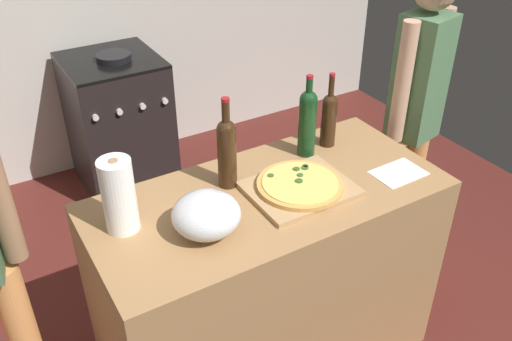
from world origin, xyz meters
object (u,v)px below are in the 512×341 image
(mixing_bowl, at_px, (206,215))
(person_in_red, at_px, (414,112))
(stove, at_px, (119,123))
(wine_bottle_clear, at_px, (307,120))
(wine_bottle_amber, at_px, (227,149))
(wine_bottle_green, at_px, (329,117))
(pizza, at_px, (300,184))
(paper_towel_roll, at_px, (119,196))

(mixing_bowl, bearing_deg, person_in_red, 13.24)
(stove, xyz_separation_m, person_in_red, (1.04, -1.57, 0.49))
(wine_bottle_clear, bearing_deg, stove, 102.30)
(mixing_bowl, relative_size, wine_bottle_amber, 0.64)
(wine_bottle_amber, bearing_deg, person_in_red, 4.19)
(mixing_bowl, height_order, stove, mixing_bowl)
(wine_bottle_green, bearing_deg, mixing_bowl, -159.19)
(person_in_red, bearing_deg, wine_bottle_amber, -175.81)
(wine_bottle_clear, relative_size, wine_bottle_green, 1.08)
(wine_bottle_clear, height_order, person_in_red, person_in_red)
(mixing_bowl, bearing_deg, stove, 82.17)
(pizza, height_order, person_in_red, person_in_red)
(wine_bottle_amber, bearing_deg, pizza, -39.66)
(pizza, xyz_separation_m, wine_bottle_green, (0.31, 0.24, 0.11))
(mixing_bowl, height_order, paper_towel_roll, paper_towel_roll)
(wine_bottle_green, distance_m, person_in_red, 0.57)
(pizza, xyz_separation_m, person_in_red, (0.87, 0.26, -0.02))
(paper_towel_roll, bearing_deg, pizza, -11.11)
(pizza, height_order, wine_bottle_clear, wine_bottle_clear)
(person_in_red, bearing_deg, paper_towel_roll, -175.14)
(pizza, bearing_deg, wine_bottle_green, 37.29)
(wine_bottle_clear, bearing_deg, pizza, -129.84)
(wine_bottle_amber, bearing_deg, paper_towel_roll, -173.52)
(wine_bottle_green, distance_m, stove, 1.77)
(pizza, bearing_deg, mixing_bowl, -174.32)
(wine_bottle_green, xyz_separation_m, person_in_red, (0.56, 0.02, -0.13))
(paper_towel_roll, relative_size, wine_bottle_amber, 0.75)
(pizza, xyz_separation_m, wine_bottle_clear, (0.18, 0.22, 0.13))
(pizza, relative_size, wine_bottle_clear, 0.93)
(pizza, bearing_deg, wine_bottle_amber, 140.34)
(wine_bottle_green, bearing_deg, wine_bottle_clear, -172.16)
(wine_bottle_amber, distance_m, wine_bottle_green, 0.54)
(wine_bottle_clear, height_order, stove, wine_bottle_clear)
(mixing_bowl, xyz_separation_m, stove, (0.26, 1.87, -0.56))
(paper_towel_roll, xyz_separation_m, wine_bottle_amber, (0.45, 0.05, 0.02))
(stove, height_order, person_in_red, person_in_red)
(mixing_bowl, bearing_deg, wine_bottle_green, 20.81)
(wine_bottle_green, relative_size, person_in_red, 0.21)
(wine_bottle_clear, distance_m, wine_bottle_amber, 0.41)
(wine_bottle_clear, bearing_deg, wine_bottle_green, 7.84)
(mixing_bowl, height_order, wine_bottle_green, wine_bottle_green)
(wine_bottle_amber, bearing_deg, wine_bottle_clear, 5.33)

